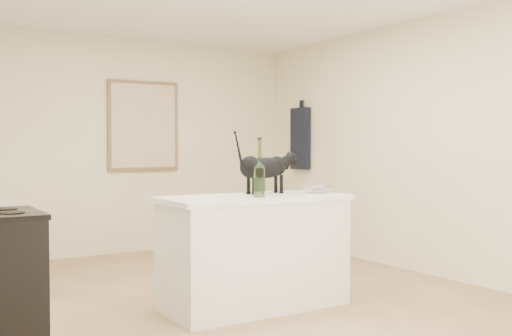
{
  "coord_description": "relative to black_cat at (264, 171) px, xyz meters",
  "views": [
    {
      "loc": [
        -2.41,
        -4.28,
        1.29
      ],
      "look_at": [
        0.15,
        -0.15,
        1.12
      ],
      "focal_mm": 42.08,
      "sensor_mm": 36.0,
      "label": 1
    }
  ],
  "objects": [
    {
      "name": "glass_bowl",
      "position": [
        0.42,
        -0.19,
        -0.16
      ],
      "size": [
        0.27,
        0.27,
        0.06
      ],
      "primitive_type": "imported",
      "rotation": [
        0.0,
        0.0,
        -0.11
      ],
      "color": "white",
      "rests_on": "island_top"
    },
    {
      "name": "wall_right",
      "position": [
        1.97,
        0.07,
        0.21
      ],
      "size": [
        0.0,
        5.5,
        5.5
      ],
      "primitive_type": "plane",
      "rotation": [
        1.57,
        0.0,
        -1.57
      ],
      "color": "beige",
      "rests_on": "ground"
    },
    {
      "name": "black_cat",
      "position": [
        0.0,
        0.0,
        0.0
      ],
      "size": [
        0.56,
        0.18,
        0.39
      ],
      "primitive_type": null,
      "rotation": [
        0.0,
        0.0,
        0.02
      ],
      "color": "black",
      "rests_on": "island_top"
    },
    {
      "name": "floor",
      "position": [
        -0.28,
        0.07,
        -1.09
      ],
      "size": [
        5.5,
        5.5,
        0.0
      ],
      "primitive_type": "plane",
      "color": "tan",
      "rests_on": "ground"
    },
    {
      "name": "island_base",
      "position": [
        -0.18,
        -0.13,
        -0.66
      ],
      "size": [
        1.44,
        0.67,
        0.86
      ],
      "primitive_type": "cube",
      "color": "white",
      "rests_on": "floor"
    },
    {
      "name": "hanging_garment",
      "position": [
        1.91,
        2.12,
        0.31
      ],
      "size": [
        0.08,
        0.34,
        0.8
      ],
      "primitive_type": "cube",
      "color": "black",
      "rests_on": "wall_right"
    },
    {
      "name": "wine_bottle",
      "position": [
        -0.21,
        -0.26,
        0.01
      ],
      "size": [
        0.09,
        0.09,
        0.41
      ],
      "primitive_type": "cylinder",
      "rotation": [
        0.0,
        0.0,
        -0.04
      ],
      "color": "#335723",
      "rests_on": "island_top"
    },
    {
      "name": "artwork_canvas",
      "position": [
        0.02,
        2.77,
        0.46
      ],
      "size": [
        0.82,
        0.0,
        1.02
      ],
      "primitive_type": "cube",
      "color": "beige",
      "rests_on": "wall_back"
    },
    {
      "name": "island_top",
      "position": [
        -0.18,
        -0.13,
        -0.21
      ],
      "size": [
        1.5,
        0.7,
        0.04
      ],
      "primitive_type": "cube",
      "color": "white",
      "rests_on": "island_base"
    },
    {
      "name": "wall_back",
      "position": [
        -0.28,
        2.82,
        0.21
      ],
      "size": [
        4.5,
        0.0,
        4.5
      ],
      "primitive_type": "plane",
      "rotation": [
        1.57,
        0.0,
        0.0
      ],
      "color": "beige",
      "rests_on": "ground"
    },
    {
      "name": "artwork_frame",
      "position": [
        0.02,
        2.79,
        0.46
      ],
      "size": [
        0.9,
        0.03,
        1.1
      ],
      "primitive_type": "cube",
      "color": "brown",
      "rests_on": "wall_back"
    }
  ]
}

